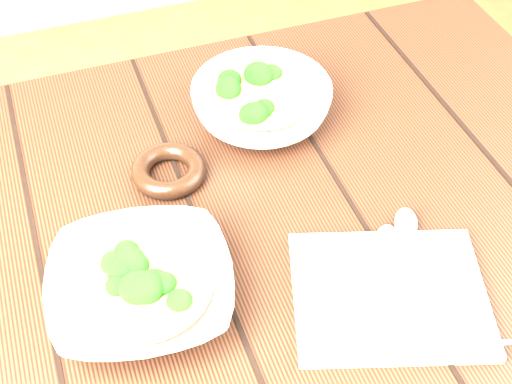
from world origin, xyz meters
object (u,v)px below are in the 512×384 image
at_px(soup_bowl_front, 141,287).
at_px(napkin, 389,294).
at_px(trivet, 169,170).
at_px(table, 221,288).
at_px(soup_bowl_back, 261,103).

height_order(soup_bowl_front, napkin, soup_bowl_front).
bearing_deg(trivet, soup_bowl_front, -113.05).
relative_size(table, napkin, 5.40).
relative_size(soup_bowl_front, trivet, 2.38).
relative_size(table, trivet, 11.81).
distance_m(table, soup_bowl_back, 0.27).
distance_m(soup_bowl_front, napkin, 0.29).
distance_m(table, napkin, 0.26).
relative_size(table, soup_bowl_front, 4.96).
height_order(soup_bowl_back, napkin, soup_bowl_back).
xyz_separation_m(soup_bowl_back, napkin, (0.03, -0.35, -0.03)).
bearing_deg(napkin, table, 151.67).
bearing_deg(table, soup_bowl_front, -146.92).
distance_m(soup_bowl_front, soup_bowl_back, 0.35).
xyz_separation_m(soup_bowl_front, napkin, (0.27, -0.09, -0.02)).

